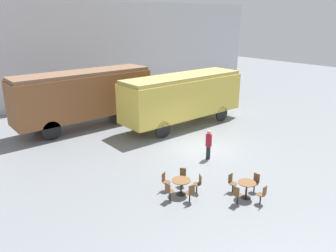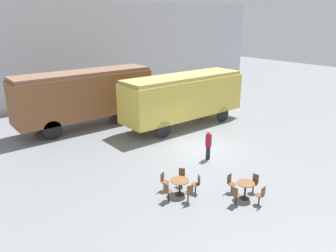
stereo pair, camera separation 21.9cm
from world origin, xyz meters
name	(u,v)px [view 1 (the left image)]	position (x,y,z in m)	size (l,w,h in m)	color
ground_plane	(203,149)	(0.00, 0.00, 0.00)	(80.00, 80.00, 0.00)	gray
backdrop_wall	(83,52)	(0.00, 15.51, 4.50)	(44.00, 0.15, 9.00)	silver
passenger_coach_wooden	(84,94)	(-3.48, 8.44, 2.37)	(9.84, 2.50, 3.99)	brown
passenger_coach_vintage	(183,96)	(2.15, 4.26, 2.19)	(9.46, 2.67, 3.67)	#E0C64C
cafe_table_near	(247,186)	(-2.54, -5.18, 0.57)	(0.79, 0.79, 0.75)	black
cafe_table_mid	(181,183)	(-4.55, -3.14, 0.56)	(0.85, 0.85, 0.71)	black
cafe_chair_0	(255,181)	(-1.78, -5.09, 0.51)	(0.37, 0.36, 0.87)	black
cafe_chair_1	(232,182)	(-2.63, -4.42, 0.51)	(0.36, 0.37, 0.87)	black
cafe_chair_2	(237,194)	(-3.30, -5.27, 0.51)	(0.37, 0.36, 0.87)	black
cafe_chair_3	(263,194)	(-2.45, -5.94, 0.51)	(0.36, 0.37, 0.87)	black
cafe_chair_4	(191,192)	(-4.70, -3.92, 0.51)	(0.36, 0.38, 0.87)	black
cafe_chair_5	(198,182)	(-3.85, -3.53, 0.51)	(0.40, 0.39, 0.87)	black
cafe_chair_6	(183,176)	(-3.96, -2.60, 0.51)	(0.40, 0.40, 0.87)	black
cafe_chair_7	(165,180)	(-4.88, -2.42, 0.51)	(0.38, 0.40, 0.87)	black
cafe_chair_8	(169,191)	(-5.34, -3.24, 0.51)	(0.37, 0.36, 0.87)	black
visitor_person	(209,144)	(-0.82, -1.22, 0.92)	(0.34, 0.34, 1.70)	#262633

